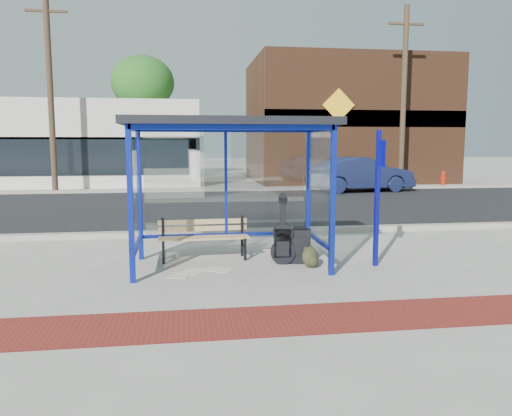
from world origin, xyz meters
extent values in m
plane|color=#B2ADA0|center=(0.00, 0.00, 0.00)|extent=(120.00, 120.00, 0.00)
cube|color=maroon|center=(0.00, -2.60, 0.01)|extent=(60.00, 1.00, 0.01)
cube|color=gray|center=(0.00, 2.90, 0.06)|extent=(60.00, 0.25, 0.12)
cube|color=black|center=(0.00, 8.00, 0.00)|extent=(60.00, 10.00, 0.00)
cube|color=gray|center=(0.00, 13.10, 0.06)|extent=(60.00, 0.25, 0.12)
cube|color=#B2ADA0|center=(0.00, 15.00, 0.00)|extent=(60.00, 4.00, 0.01)
cube|color=#0E1F9E|center=(-1.50, -0.75, 1.15)|extent=(0.08, 0.08, 2.30)
cube|color=#0E1F9E|center=(1.50, -0.75, 1.15)|extent=(0.08, 0.08, 2.30)
cube|color=#0E1F9E|center=(-1.50, 0.75, 1.15)|extent=(0.08, 0.08, 2.30)
cube|color=#0E1F9E|center=(1.50, 0.75, 1.15)|extent=(0.08, 0.08, 2.30)
cube|color=#0E1F9E|center=(0.00, 0.75, 2.26)|extent=(3.00, 0.08, 0.08)
cube|color=#0E1F9E|center=(0.00, -0.75, 2.26)|extent=(3.00, 0.08, 0.08)
cube|color=#0E1F9E|center=(-1.50, 0.00, 2.26)|extent=(0.08, 1.50, 0.08)
cube|color=#0E1F9E|center=(1.50, 0.00, 2.26)|extent=(0.08, 1.50, 0.08)
cube|color=#0E1F9E|center=(0.00, 0.75, 0.40)|extent=(3.00, 0.08, 0.06)
cube|color=#0E1F9E|center=(-1.50, 0.00, 0.40)|extent=(0.08, 1.50, 0.06)
cube|color=#0E1F9E|center=(1.50, 0.00, 0.40)|extent=(0.08, 1.50, 0.06)
cube|color=#0E1F9E|center=(0.00, 0.75, 1.35)|extent=(0.05, 0.05, 1.90)
cube|color=silver|center=(0.00, 0.75, 1.31)|extent=(2.84, 0.01, 1.82)
cube|color=silver|center=(-1.50, 0.00, 1.31)|extent=(0.02, 1.34, 1.82)
cube|color=silver|center=(1.50, 0.00, 1.31)|extent=(0.02, 1.34, 1.82)
cube|color=black|center=(0.00, 0.00, 2.36)|extent=(3.30, 1.80, 0.12)
cube|color=silver|center=(-9.00, 18.00, 2.00)|extent=(18.00, 6.00, 4.00)
cube|color=#59331E|center=(8.00, 18.50, 3.20)|extent=(10.00, 7.00, 6.40)
cube|color=black|center=(8.00, 15.05, 3.20)|extent=(10.00, 0.10, 0.80)
cube|color=yellow|center=(6.50, 14.95, 3.80)|extent=(1.56, 0.06, 1.56)
cylinder|color=#4C3826|center=(-3.00, 22.00, 2.50)|extent=(0.36, 0.36, 5.00)
ellipsoid|color=#1A4F16|center=(-3.00, 22.00, 5.50)|extent=(3.60, 3.60, 3.06)
cylinder|color=#4C3826|center=(12.50, 22.00, 2.50)|extent=(0.36, 0.36, 5.00)
ellipsoid|color=#1A4F16|center=(12.50, 22.00, 5.50)|extent=(3.60, 3.60, 3.06)
cylinder|color=#4C3826|center=(-6.00, 13.40, 4.00)|extent=(0.24, 0.24, 8.00)
cube|color=#4C3826|center=(-6.00, 13.40, 7.20)|extent=(1.60, 0.10, 0.10)
cylinder|color=#4C3826|center=(9.00, 13.40, 4.00)|extent=(0.24, 0.24, 8.00)
cube|color=#4C3826|center=(9.00, 13.40, 7.20)|extent=(1.60, 0.10, 0.10)
cube|color=black|center=(-1.10, 0.35, 0.20)|extent=(0.05, 0.05, 0.39)
cube|color=black|center=(-1.11, 0.69, 0.37)|extent=(0.05, 0.05, 0.74)
cube|color=black|center=(-1.11, 0.52, 0.20)|extent=(0.06, 0.36, 0.04)
cube|color=black|center=(0.30, 0.41, 0.20)|extent=(0.05, 0.05, 0.39)
cube|color=black|center=(0.28, 0.75, 0.37)|extent=(0.05, 0.05, 0.74)
cube|color=black|center=(0.29, 0.58, 0.20)|extent=(0.06, 0.36, 0.04)
cube|color=tan|center=(-0.40, 0.41, 0.39)|extent=(1.58, 0.14, 0.03)
cube|color=tan|center=(-0.41, 0.50, 0.39)|extent=(1.58, 0.14, 0.03)
cube|color=tan|center=(-0.41, 0.60, 0.39)|extent=(1.58, 0.14, 0.03)
cube|color=tan|center=(-0.41, 0.69, 0.39)|extent=(1.58, 0.14, 0.03)
cube|color=tan|center=(-0.42, 0.73, 0.52)|extent=(1.57, 0.09, 0.09)
cube|color=tan|center=(-0.42, 0.73, 0.65)|extent=(1.57, 0.09, 0.09)
cylinder|color=black|center=(0.89, 0.06, 0.21)|extent=(0.43, 0.18, 0.41)
cylinder|color=black|center=(0.89, 0.06, 0.53)|extent=(0.36, 0.17, 0.34)
cube|color=black|center=(0.89, 0.06, 0.36)|extent=(0.31, 0.16, 0.49)
cube|color=black|center=(0.89, 0.06, 0.86)|extent=(0.12, 0.12, 0.49)
cube|color=black|center=(0.89, 0.06, 1.08)|extent=(0.16, 0.12, 0.10)
cube|color=black|center=(1.20, 0.10, 0.29)|extent=(0.40, 0.29, 0.57)
cylinder|color=black|center=(1.06, 0.12, 0.03)|extent=(0.09, 0.21, 0.05)
cylinder|color=black|center=(1.33, 0.07, 0.03)|extent=(0.09, 0.21, 0.05)
cube|color=black|center=(1.20, 0.10, 0.61)|extent=(0.23, 0.08, 0.04)
cube|color=black|center=(1.17, -0.02, 0.31)|extent=(0.29, 0.07, 0.31)
ellipsoid|color=#292816|center=(1.30, -0.23, 0.17)|extent=(0.33, 0.26, 0.34)
ellipsoid|color=#292816|center=(1.32, -0.33, 0.12)|extent=(0.19, 0.15, 0.18)
cube|color=#292816|center=(1.30, -0.21, 0.33)|extent=(0.10, 0.06, 0.03)
cube|color=#0E109A|center=(2.40, -0.28, 1.12)|extent=(0.07, 0.07, 2.24)
cube|color=#0E109A|center=(2.44, -0.27, 1.86)|extent=(0.06, 0.28, 0.42)
cube|color=white|center=(-0.21, -0.19, 0.00)|extent=(0.51, 0.46, 0.01)
cube|color=white|center=(-0.83, -0.45, 0.00)|extent=(0.41, 0.46, 0.01)
cube|color=white|center=(-0.60, -0.25, 0.00)|extent=(0.51, 0.52, 0.01)
imported|color=#1A234A|center=(6.61, 12.09, 0.73)|extent=(4.59, 2.14, 1.45)
cylinder|color=red|center=(11.18, 13.61, 0.30)|extent=(0.20, 0.20, 0.61)
sphere|color=red|center=(11.18, 13.61, 0.64)|extent=(0.22, 0.22, 0.22)
cylinder|color=red|center=(11.18, 13.61, 0.40)|extent=(0.32, 0.10, 0.10)
camera|label=1|loc=(-0.73, -8.04, 2.03)|focal=35.00mm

